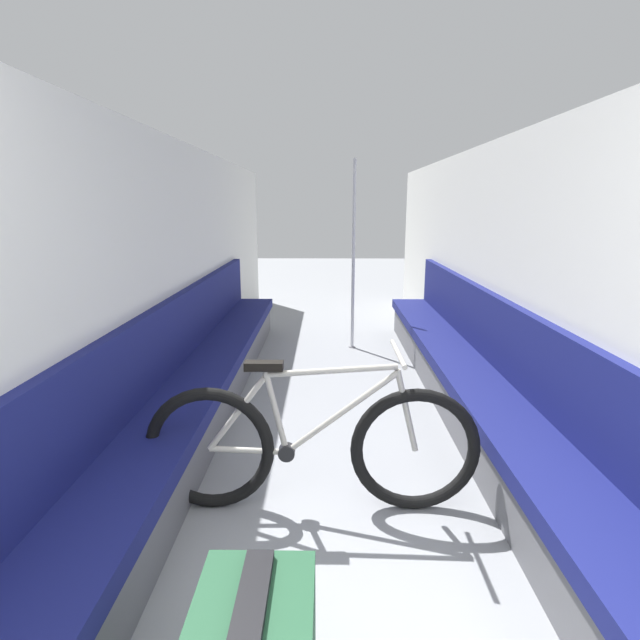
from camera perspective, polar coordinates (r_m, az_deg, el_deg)
name	(u,v)px	position (r m, az deg, el deg)	size (l,w,h in m)	color
wall_left	(163,280)	(3.99, -17.48, 4.38)	(0.10, 9.76, 2.14)	silver
wall_right	(511,281)	(4.04, 21.03, 4.22)	(0.10, 9.76, 2.14)	silver
bench_seat_row_left	(201,378)	(4.05, -13.48, -6.52)	(0.48, 5.47, 0.94)	#5B5B60
bench_seat_row_right	(472,380)	(4.09, 16.99, -6.55)	(0.48, 5.47, 0.94)	#5B5B60
bicycle	(312,446)	(2.75, -0.93, -14.23)	(1.80, 0.46, 0.90)	black
grab_pole_near	(353,259)	(5.65, 3.83, 6.96)	(0.08, 0.08, 2.12)	gray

